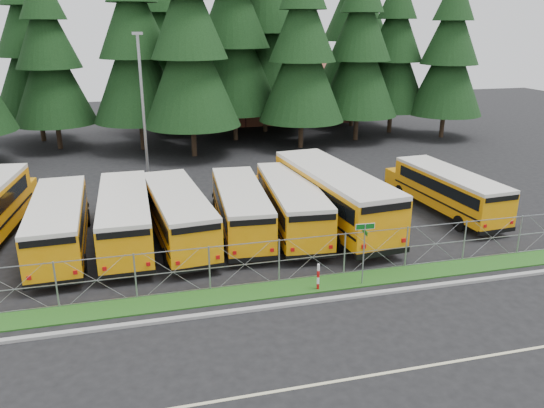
# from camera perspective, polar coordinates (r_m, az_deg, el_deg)

# --- Properties ---
(ground) EXTENTS (120.00, 120.00, 0.00)m
(ground) POSITION_cam_1_polar(r_m,az_deg,el_deg) (24.41, 2.43, -7.05)
(ground) COLOR black
(ground) RESTS_ON ground
(curb) EXTENTS (50.00, 0.25, 0.12)m
(curb) POSITION_cam_1_polar(r_m,az_deg,el_deg) (21.77, 4.80, -10.34)
(curb) COLOR gray
(curb) RESTS_ON ground
(grass_verge) EXTENTS (50.00, 1.40, 0.06)m
(grass_verge) POSITION_cam_1_polar(r_m,az_deg,el_deg) (22.95, 3.66, -8.77)
(grass_verge) COLOR #1A4D16
(grass_verge) RESTS_ON ground
(road_lane_line) EXTENTS (50.00, 0.12, 0.01)m
(road_lane_line) POSITION_cam_1_polar(r_m,az_deg,el_deg) (17.98, 10.07, -17.78)
(road_lane_line) COLOR beige
(road_lane_line) RESTS_ON ground
(chainlink_fence) EXTENTS (44.00, 0.10, 2.00)m
(chainlink_fence) POSITION_cam_1_polar(r_m,az_deg,el_deg) (23.12, 3.18, -5.86)
(chainlink_fence) COLOR #94989C
(chainlink_fence) RESTS_ON ground
(brick_building) EXTENTS (22.00, 10.00, 6.00)m
(brick_building) POSITION_cam_1_polar(r_m,az_deg,el_deg) (62.73, -2.78, 11.80)
(brick_building) COLOR brown
(brick_building) RESTS_ON ground
(bus_1) EXTENTS (2.90, 10.41, 2.70)m
(bus_1) POSITION_cam_1_polar(r_m,az_deg,el_deg) (27.78, -21.87, -2.14)
(bus_1) COLOR orange
(bus_1) RESTS_ON ground
(bus_2) EXTENTS (2.58, 10.46, 2.73)m
(bus_2) POSITION_cam_1_polar(r_m,az_deg,el_deg) (27.62, -15.50, -1.52)
(bus_2) COLOR orange
(bus_2) RESTS_ON ground
(bus_3) EXTENTS (3.47, 10.52, 2.71)m
(bus_3) POSITION_cam_1_polar(r_m,az_deg,el_deg) (27.49, -10.15, -1.24)
(bus_3) COLOR orange
(bus_3) RESTS_ON ground
(bus_4) EXTENTS (2.98, 10.11, 2.62)m
(bus_4) POSITION_cam_1_polar(r_m,az_deg,el_deg) (28.12, -3.44, -0.60)
(bus_4) COLOR orange
(bus_4) RESTS_ON ground
(bus_5) EXTENTS (3.24, 10.62, 2.74)m
(bus_5) POSITION_cam_1_polar(r_m,az_deg,el_deg) (28.51, 1.96, -0.16)
(bus_5) COLOR orange
(bus_5) RESTS_ON ground
(bus_6) EXTENTS (4.14, 12.51, 3.22)m
(bus_6) POSITION_cam_1_polar(r_m,az_deg,el_deg) (29.31, 6.24, 0.76)
(bus_6) COLOR orange
(bus_6) RESTS_ON ground
(bus_east) EXTENTS (3.06, 9.95, 2.57)m
(bus_east) POSITION_cam_1_polar(r_m,az_deg,el_deg) (32.77, 18.16, 1.26)
(bus_east) COLOR orange
(bus_east) RESTS_ON ground
(street_sign) EXTENTS (0.84, 0.55, 2.81)m
(street_sign) POSITION_cam_1_polar(r_m,az_deg,el_deg) (22.54, 9.90, -3.93)
(street_sign) COLOR #94989C
(street_sign) RESTS_ON ground
(striped_bollard) EXTENTS (0.11, 0.11, 1.20)m
(striped_bollard) POSITION_cam_1_polar(r_m,az_deg,el_deg) (22.44, 4.99, -7.84)
(striped_bollard) COLOR #B20C0C
(striped_bollard) RESTS_ON ground
(light_standard) EXTENTS (0.70, 0.35, 10.14)m
(light_standard) POSITION_cam_1_polar(r_m,az_deg,el_deg) (37.93, -13.74, 10.51)
(light_standard) COLOR #94989C
(light_standard) RESTS_ON ground
(conifer_2) EXTENTS (7.05, 7.05, 15.58)m
(conifer_2) POSITION_cam_1_polar(r_m,az_deg,el_deg) (50.52, -22.87, 14.17)
(conifer_2) COLOR black
(conifer_2) RESTS_ON ground
(conifer_3) EXTENTS (7.90, 7.90, 17.48)m
(conifer_3) POSITION_cam_1_polar(r_m,az_deg,el_deg) (47.89, -14.49, 15.98)
(conifer_3) COLOR black
(conifer_3) RESTS_ON ground
(conifer_4) EXTENTS (7.99, 7.99, 17.68)m
(conifer_4) POSITION_cam_1_polar(r_m,az_deg,el_deg) (44.47, -8.88, 16.28)
(conifer_4) COLOR black
(conifer_4) RESTS_ON ground
(conifer_5) EXTENTS (8.57, 8.57, 18.96)m
(conifer_5) POSITION_cam_1_polar(r_m,az_deg,el_deg) (50.56, -4.16, 17.45)
(conifer_5) COLOR black
(conifer_5) RESTS_ON ground
(conifer_6) EXTENTS (7.56, 7.56, 16.72)m
(conifer_6) POSITION_cam_1_polar(r_m,az_deg,el_deg) (47.38, 3.27, 16.03)
(conifer_6) COLOR black
(conifer_6) RESTS_ON ground
(conifer_7) EXTENTS (7.45, 7.45, 16.47)m
(conifer_7) POSITION_cam_1_polar(r_m,az_deg,el_deg) (51.28, 9.43, 15.89)
(conifer_7) COLOR black
(conifer_7) RESTS_ON ground
(conifer_8) EXTENTS (7.12, 7.12, 15.74)m
(conifer_8) POSITION_cam_1_polar(r_m,az_deg,el_deg) (55.71, 13.05, 15.51)
(conifer_8) COLOR black
(conifer_8) RESTS_ON ground
(conifer_9) EXTENTS (7.01, 7.01, 15.51)m
(conifer_9) POSITION_cam_1_polar(r_m,az_deg,el_deg) (54.55, 18.54, 14.86)
(conifer_9) COLOR black
(conifer_9) RESTS_ON ground
(conifer_10) EXTENTS (7.83, 7.83, 17.31)m
(conifer_10) POSITION_cam_1_polar(r_m,az_deg,el_deg) (54.67, -24.51, 15.13)
(conifer_10) COLOR black
(conifer_10) RESTS_ON ground
(conifer_11) EXTENTS (7.49, 7.49, 16.57)m
(conifer_11) POSITION_cam_1_polar(r_m,az_deg,el_deg) (54.86, -11.78, 15.98)
(conifer_11) COLOR black
(conifer_11) RESTS_ON ground
(conifer_12) EXTENTS (9.80, 9.80, 21.67)m
(conifer_12) POSITION_cam_1_polar(r_m,az_deg,el_deg) (54.82, -0.78, 19.02)
(conifer_12) COLOR black
(conifer_12) RESTS_ON ground
(conifer_13) EXTENTS (8.95, 8.95, 19.78)m
(conifer_13) POSITION_cam_1_polar(r_m,az_deg,el_deg) (58.78, 8.98, 17.87)
(conifer_13) COLOR black
(conifer_13) RESTS_ON ground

